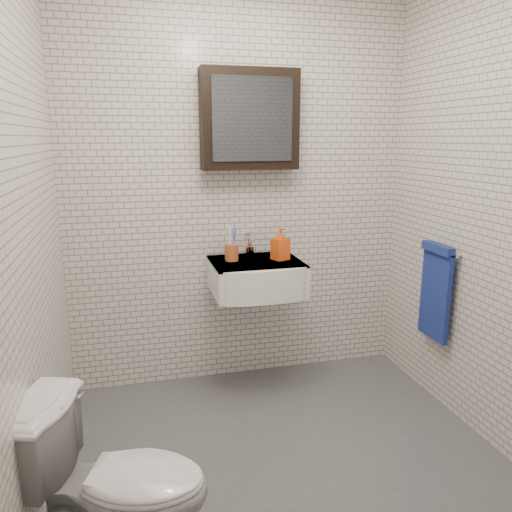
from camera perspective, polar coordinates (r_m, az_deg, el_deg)
The scene contains 9 objects.
ground at distance 2.75m, azimuth 3.29°, elevation -22.00°, with size 2.20×2.00×0.01m, color #47494E.
room_shell at distance 2.24m, azimuth 3.80°, elevation 10.10°, with size 2.22×2.02×2.51m.
washbasin at distance 3.07m, azimuth 0.20°, elevation -2.43°, with size 0.55×0.50×0.20m.
faucet at distance 3.22m, azimuth -0.69°, elevation 1.26°, with size 0.06×0.20×0.15m.
mirror_cabinet at distance 3.15m, azimuth -0.72°, elevation 15.32°, with size 0.60×0.15×0.60m.
towel_rail at distance 3.15m, azimuth 19.86°, elevation -3.44°, with size 0.09×0.30×0.58m.
toothbrush_cup at distance 3.09m, azimuth -2.80°, elevation 0.53°, with size 0.09×0.09×0.23m.
soap_bottle at distance 3.10m, azimuth 2.80°, elevation 1.40°, with size 0.09×0.09×0.20m, color orange.
toilet at distance 2.09m, azimuth -15.62°, elevation -23.89°, with size 0.39×0.68×0.69m, color silver.
Camera 1 is at (-0.70, -2.13, 1.59)m, focal length 35.00 mm.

